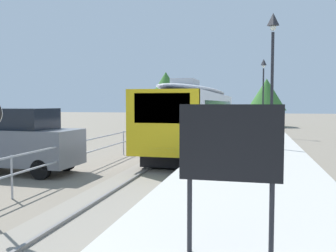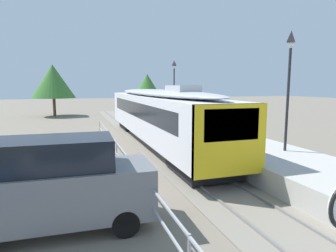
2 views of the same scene
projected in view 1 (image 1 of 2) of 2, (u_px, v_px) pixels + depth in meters
ground_plane at (135, 153)px, 19.93m from camera, size 160.00×160.00×0.00m
track_rails at (189, 154)px, 19.23m from camera, size 3.20×60.00×0.14m
commuter_train at (199, 112)px, 22.59m from camera, size 2.82×19.03×3.74m
station_platform at (252, 148)px, 18.45m from camera, size 3.90×60.00×0.90m
platform_lamp_mid_platform at (273, 55)px, 14.33m from camera, size 0.34×0.34×5.35m
platform_lamp_far_end at (263, 79)px, 29.25m from camera, size 0.34×0.34×5.35m
platform_notice_board at (230, 148)px, 4.25m from camera, size 1.20×0.08×1.80m
carpark_fence at (11, 167)px, 10.23m from camera, size 0.06×36.06×1.25m
parked_van_grey at (15, 140)px, 14.09m from camera, size 4.96×2.11×2.51m
tree_behind_carpark at (166, 89)px, 45.38m from camera, size 5.41×5.41×6.58m
tree_behind_station_far at (266, 95)px, 41.83m from camera, size 4.47×4.47×5.53m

